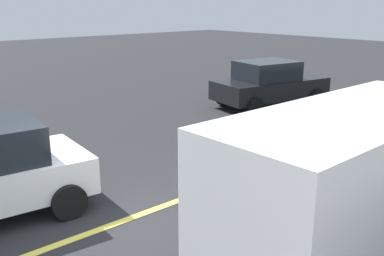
# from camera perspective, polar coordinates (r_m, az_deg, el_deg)

# --- Properties ---
(ground_plane) EXTENTS (80.00, 80.00, 0.00)m
(ground_plane) POSITION_cam_1_polar(r_m,az_deg,el_deg) (7.79, -11.90, -12.78)
(ground_plane) COLOR #262628
(lane_marking_centre) EXTENTS (28.00, 0.16, 0.01)m
(lane_marking_centre) POSITION_cam_1_polar(r_m,az_deg,el_deg) (9.42, 4.31, -7.18)
(lane_marking_centre) COLOR #E0D14C
(white_van) EXTENTS (5.23, 2.33, 2.20)m
(white_van) POSITION_cam_1_polar(r_m,az_deg,el_deg) (7.10, 19.91, -5.10)
(white_van) COLOR white
(white_van) RESTS_ON ground_plane
(car_black_near_curb) EXTENTS (4.51, 2.60, 1.66)m
(car_black_near_curb) POSITION_cam_1_polar(r_m,az_deg,el_deg) (16.47, 9.99, 5.68)
(car_black_near_curb) COLOR black
(car_black_near_curb) RESTS_ON ground_plane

